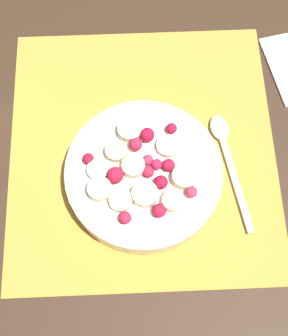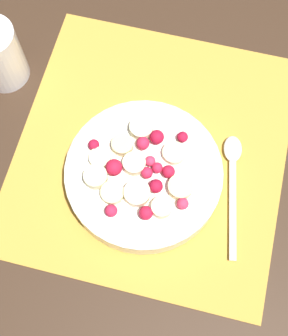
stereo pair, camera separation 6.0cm
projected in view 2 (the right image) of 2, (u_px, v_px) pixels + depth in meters
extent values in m
plane|color=#382619|center=(151.00, 151.00, 0.67)|extent=(3.00, 3.00, 0.00)
cube|color=gold|center=(151.00, 150.00, 0.66)|extent=(0.40, 0.37, 0.01)
cylinder|color=silver|center=(144.00, 175.00, 0.63)|extent=(0.21, 0.21, 0.03)
torus|color=silver|center=(144.00, 171.00, 0.62)|extent=(0.21, 0.21, 0.01)
cylinder|color=white|center=(144.00, 170.00, 0.61)|extent=(0.19, 0.19, 0.00)
cylinder|color=#F4EAB7|center=(134.00, 164.00, 0.61)|extent=(0.04, 0.04, 0.01)
cylinder|color=beige|center=(180.00, 187.00, 0.60)|extent=(0.04, 0.04, 0.01)
cylinder|color=beige|center=(174.00, 153.00, 0.62)|extent=(0.04, 0.04, 0.01)
cylinder|color=#F4EAB7|center=(141.00, 128.00, 0.63)|extent=(0.03, 0.03, 0.01)
cylinder|color=#F4EAB7|center=(139.00, 194.00, 0.59)|extent=(0.04, 0.04, 0.01)
cylinder|color=#F4EAB7|center=(100.00, 158.00, 0.61)|extent=(0.04, 0.04, 0.01)
cylinder|color=beige|center=(112.00, 193.00, 0.60)|extent=(0.04, 0.04, 0.01)
cylinder|color=beige|center=(122.00, 145.00, 0.62)|extent=(0.04, 0.04, 0.01)
cylinder|color=beige|center=(96.00, 177.00, 0.60)|extent=(0.04, 0.04, 0.01)
cylinder|color=beige|center=(162.00, 208.00, 0.59)|extent=(0.04, 0.04, 0.01)
sphere|color=#D12347|center=(111.00, 211.00, 0.58)|extent=(0.02, 0.02, 0.02)
sphere|color=#D12347|center=(147.00, 173.00, 0.60)|extent=(0.02, 0.02, 0.02)
sphere|color=#D12347|center=(143.00, 143.00, 0.62)|extent=(0.02, 0.02, 0.02)
sphere|color=#B21433|center=(157.00, 137.00, 0.62)|extent=(0.02, 0.02, 0.02)
sphere|color=red|center=(169.00, 171.00, 0.60)|extent=(0.02, 0.02, 0.02)
sphere|color=red|center=(146.00, 213.00, 0.58)|extent=(0.02, 0.02, 0.02)
sphere|color=#DB3356|center=(150.00, 161.00, 0.61)|extent=(0.01, 0.01, 0.01)
sphere|color=#D12347|center=(157.00, 168.00, 0.60)|extent=(0.01, 0.01, 0.01)
sphere|color=#B21433|center=(183.00, 137.00, 0.62)|extent=(0.01, 0.01, 0.01)
sphere|color=#DB3356|center=(183.00, 204.00, 0.59)|extent=(0.02, 0.02, 0.02)
sphere|color=#B21433|center=(156.00, 186.00, 0.59)|extent=(0.02, 0.02, 0.02)
sphere|color=red|center=(114.00, 167.00, 0.60)|extent=(0.02, 0.02, 0.02)
sphere|color=#B21433|center=(94.00, 145.00, 0.62)|extent=(0.01, 0.01, 0.01)
cube|color=silver|center=(233.00, 209.00, 0.63)|extent=(0.14, 0.03, 0.00)
ellipsoid|color=silver|center=(233.00, 149.00, 0.66)|extent=(0.04, 0.03, 0.01)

